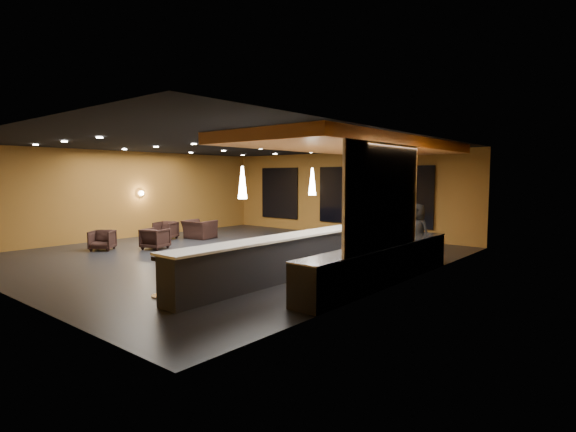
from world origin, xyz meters
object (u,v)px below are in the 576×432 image
Objects in this scene: pendant_2 at (362,181)px; bar_stool_0 at (162,270)px; bar_counter at (300,255)px; bar_stool_5 at (345,238)px; bar_stool_2 at (254,255)px; bar_stool_4 at (320,242)px; column at (387,199)px; staff_b at (397,233)px; staff_c at (417,233)px; pendant_1 at (312,182)px; armchair_c at (166,230)px; staff_a at (380,232)px; armchair_b at (155,239)px; armchair_d at (199,229)px; bar_stool_3 at (295,248)px; bar_stool_1 at (214,264)px; prep_counter at (381,265)px; pendant_0 at (242,183)px; armchair_a at (102,240)px.

pendant_2 is 0.81× the size of bar_stool_0.
bar_counter is 10.32× the size of bar_stool_5.
bar_stool_4 reaches higher than bar_stool_2.
bar_counter is 4.77m from column.
staff_b is 0.59m from staff_c.
pendant_1 reaches higher than armchair_c.
staff_a is at bearing 71.43° from bar_stool_0.
bar_counter reaches higher than bar_stool_0.
staff_c is at bearing 30.58° from bar_stool_4.
staff_c is (1.55, -1.12, -0.90)m from column.
bar_stool_0 is 2.76m from bar_stool_2.
armchair_b is 1.02× the size of bar_stool_2.
pendant_2 is 0.90× the size of armchair_c.
staff_a reaches higher than bar_counter.
armchair_d is 1.40× the size of bar_stool_4.
staff_b reaches higher than bar_stool_4.
staff_b reaches higher than bar_stool_3.
bar_stool_2 reaches higher than bar_stool_1.
staff_a is at bearing -36.07° from pendant_2.
pendant_2 reaches higher than prep_counter.
pendant_0 reaches higher than armchair_d.
prep_counter is 3.73m from pendant_0.
staff_c is at bearing 62.55° from pendant_1.
pendant_2 is at bearing 47.71° from bar_stool_4.
prep_counter is at bearing 22.24° from bar_stool_2.
staff_b is 8.27m from armchair_d.
bar_stool_0 is 5.52m from bar_stool_4.
armchair_c is 0.96× the size of bar_stool_4.
bar_stool_3 is (5.67, 0.63, 0.17)m from armchair_b.
armchair_b is (-7.30, -3.42, -0.45)m from staff_b.
bar_stool_1 is (-1.88, -4.35, -0.46)m from staff_a.
bar_stool_2 is 4.25m from bar_stool_5.
bar_stool_0 reaches higher than bar_stool_5.
bar_stool_1 is 5.64m from bar_stool_5.
bar_stool_4 is (-2.86, 1.56, 0.09)m from prep_counter.
pendant_1 is at bearing -27.68° from armchair_a.
bar_stool_3 reaches higher than armchair_c.
bar_stool_0 is 4.11m from bar_stool_3.
pendant_1 is (-2.00, 0.00, 1.92)m from prep_counter.
armchair_a is at bearing -150.20° from pendant_2.
bar_stool_3 is at bearing 154.16° from armchair_d.
prep_counter is 6.98× the size of bar_stool_0.
bar_stool_2 is at bearing -108.35° from staff_c.
bar_counter is at bearing 67.57° from bar_stool_1.
bar_stool_5 is (-0.93, 3.55, -0.00)m from bar_counter.
armchair_a is (-9.04, -4.77, -0.51)m from staff_c.
column is 1.78m from staff_b.
bar_stool_0 is at bearing -96.79° from staff_b.
pendant_1 is at bearing -30.87° from armchair_c.
bar_stool_1 is (7.25, -3.75, 0.13)m from armchair_c.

